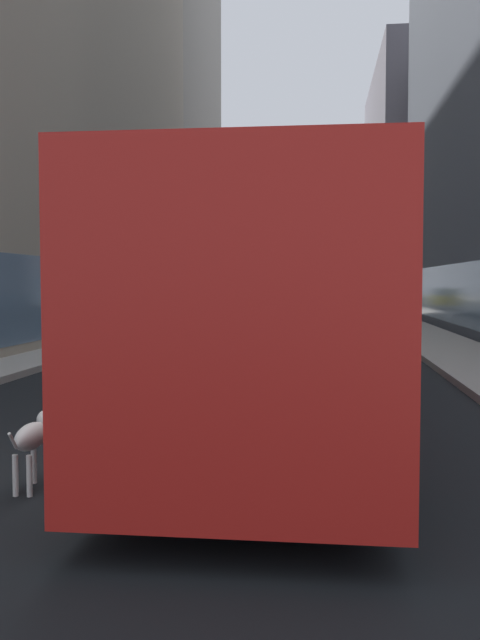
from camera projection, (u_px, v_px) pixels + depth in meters
ground_plane at (289, 316)px, 42.01m from camera, size 120.00×120.00×0.00m
sidewalk_left at (199, 314)px, 42.66m from camera, size 2.40×110.00×0.15m
sidewalk_right at (382, 315)px, 41.35m from camera, size 2.40×110.00×0.15m
building_left_mid at (50, 0)px, 34.49m from camera, size 10.65×15.71×32.91m
building_left_far at (144, 54)px, 52.92m from camera, size 9.26×20.56×39.97m
building_right_far at (447, 191)px, 53.62m from camera, size 11.72×20.44×18.74m
transit_bus at (278, 300)px, 10.20m from camera, size 2.78×11.53×3.05m
car_blue_hatchback at (302, 315)px, 25.83m from camera, size 1.91×4.72×1.62m
car_black_suv at (241, 314)px, 26.55m from camera, size 1.79×4.76×1.62m
car_white_van at (238, 304)px, 38.78m from camera, size 1.88×4.80×1.62m
car_yellow_taxi at (331, 298)px, 53.49m from camera, size 1.73×4.20×1.62m
dalmatian_dog at (34, 437)px, 6.69m from camera, size 0.22×0.96×0.72m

